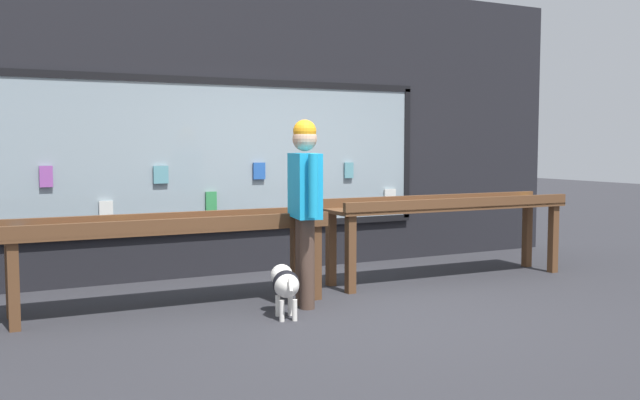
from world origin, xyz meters
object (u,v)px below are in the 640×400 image
at_px(small_dog, 285,283).
at_px(display_table_left, 172,233).
at_px(person_browsing, 305,197).
at_px(display_table_right, 448,212).

bearing_deg(small_dog, display_table_left, 58.03).
relative_size(display_table_left, small_dog, 5.46).
bearing_deg(person_browsing, display_table_right, -64.51).
relative_size(display_table_right, small_dog, 5.46).
bearing_deg(display_table_right, person_browsing, -165.84).
bearing_deg(person_browsing, display_table_left, 76.42).
relative_size(display_table_left, display_table_right, 1.00).
bearing_deg(small_dog, person_browsing, -35.85).
distance_m(display_table_right, person_browsing, 2.16).
height_order(display_table_left, small_dog, display_table_left).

